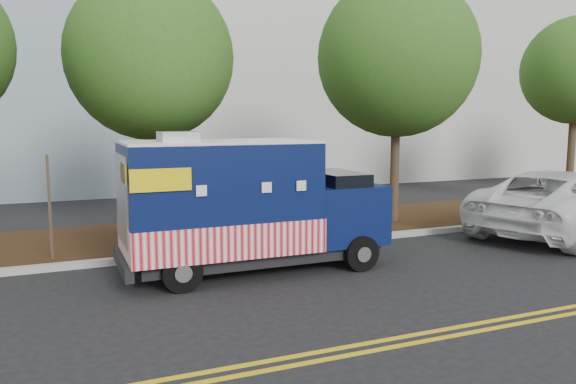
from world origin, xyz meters
name	(u,v)px	position (x,y,z in m)	size (l,w,h in m)	color
ground	(205,273)	(0.00, 0.00, 0.00)	(120.00, 120.00, 0.00)	black
curb	(189,254)	(0.00, 1.40, 0.07)	(120.00, 0.18, 0.15)	#9E9E99
mulch_strip	(171,237)	(0.00, 3.50, 0.07)	(120.00, 4.00, 0.15)	black
centerline_near	(290,357)	(0.00, -4.45, 0.01)	(120.00, 0.10, 0.01)	gold
centerline_far	(298,365)	(0.00, -4.70, 0.01)	(120.00, 0.10, 0.01)	gold
tree_b	(150,57)	(-0.41, 3.39, 4.65)	(4.11, 4.11, 6.71)	#38281C
tree_c	(397,57)	(6.47, 2.89, 4.89)	(4.58, 4.58, 7.19)	#38281C
tree_d	(576,71)	(14.17, 3.39, 4.78)	(3.71, 3.71, 6.65)	#38281C
sign_post	(50,211)	(-2.87, 1.85, 1.20)	(0.06, 0.06, 2.40)	#473828
food_truck	(242,209)	(0.77, -0.16, 1.31)	(5.52, 2.14, 2.90)	black
white_car	(562,202)	(9.98, 0.04, 0.88)	(2.91, 6.30, 1.75)	white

